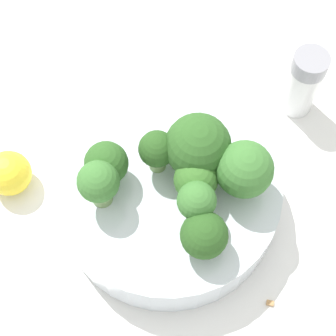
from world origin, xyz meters
TOP-DOWN VIEW (x-y plane):
  - ground_plane at (0.00, 0.00)m, footprint 3.00×3.00m
  - bowl at (0.00, 0.00)m, footprint 0.21×0.21m
  - broccoli_floret_0 at (-0.01, 0.05)m, footprint 0.04×0.04m
  - broccoli_floret_1 at (0.01, 0.02)m, footprint 0.03×0.03m
  - broccoli_floret_2 at (-0.00, -0.03)m, footprint 0.04×0.04m
  - broccoli_floret_3 at (0.03, -0.02)m, footprint 0.06×0.06m
  - broccoli_floret_4 at (-0.05, -0.05)m, footprint 0.04×0.04m
  - broccoli_floret_5 at (-0.03, 0.05)m, footprint 0.04×0.04m
  - broccoli_floret_6 at (0.02, -0.06)m, footprint 0.05×0.05m
  - broccoli_floret_7 at (-0.02, -0.03)m, footprint 0.03×0.03m
  - pepper_shaker at (0.16, -0.09)m, footprint 0.04×0.04m
  - lemon_wedge at (-0.03, 0.16)m, footprint 0.04×0.04m
  - almond_crumb_0 at (0.11, 0.05)m, footprint 0.01×0.01m
  - almond_crumb_1 at (-0.06, -0.12)m, footprint 0.01×0.01m

SIDE VIEW (x-z plane):
  - ground_plane at x=0.00m, z-range 0.00..0.00m
  - almond_crumb_1 at x=-0.06m, z-range 0.00..0.01m
  - almond_crumb_0 at x=0.11m, z-range 0.00..0.01m
  - lemon_wedge at x=-0.03m, z-range 0.00..0.04m
  - bowl at x=0.00m, z-range 0.00..0.05m
  - pepper_shaker at x=0.16m, z-range 0.00..0.08m
  - broccoli_floret_2 at x=0.00m, z-range 0.05..0.10m
  - broccoli_floret_4 at x=-0.05m, z-range 0.05..0.10m
  - broccoli_floret_0 at x=-0.01m, z-range 0.06..0.10m
  - broccoli_floret_1 at x=0.01m, z-range 0.06..0.11m
  - broccoli_floret_7 at x=-0.02m, z-range 0.06..0.11m
  - broccoli_floret_5 at x=-0.03m, z-range 0.06..0.11m
  - broccoli_floret_6 at x=0.02m, z-range 0.06..0.12m
  - broccoli_floret_3 at x=0.03m, z-range 0.05..0.12m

